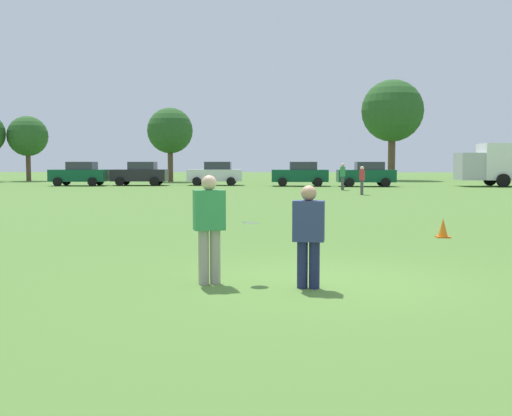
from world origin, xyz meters
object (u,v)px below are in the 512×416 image
player_thrower (209,223)px  parked_car_mid_right (300,174)px  parked_car_near_right (367,174)px  parked_car_mid_left (140,173)px  bystander_far_jogger (343,175)px  parked_car_center (216,173)px  player_defender (309,231)px  frisbee (250,223)px  parked_car_near_left (80,174)px  bystander_sideline_watcher (362,179)px  traffic_cone (443,228)px

player_thrower → parked_car_mid_right: parked_car_mid_right is taller
parked_car_near_right → parked_car_mid_left: bearing=176.2°
player_thrower → bystander_far_jogger: size_ratio=0.97×
parked_car_center → parked_car_mid_right: bearing=-10.8°
player_defender → parked_car_center: parked_car_center is taller
player_thrower → parked_car_center: size_ratio=0.40×
player_thrower → frisbee: 0.63m
parked_car_near_left → parked_car_center: size_ratio=1.00×
parked_car_mid_right → bystander_sideline_watcher: bearing=-75.3°
traffic_cone → bystander_far_jogger: (-0.09, 24.80, 0.75)m
traffic_cone → bystander_sideline_watcher: 19.30m
traffic_cone → parked_car_near_right: 30.65m
parked_car_center → parked_car_near_right: same height
bystander_sideline_watcher → bystander_far_jogger: (-0.55, 5.52, 0.08)m
parked_car_near_left → parked_car_near_right: 21.64m
player_thrower → player_defender: bearing=-9.7°
parked_car_near_left → parked_car_near_right: size_ratio=1.00×
player_defender → parked_car_mid_left: (-11.33, 37.98, 0.06)m
parked_car_mid_right → bystander_far_jogger: (2.55, -6.26, 0.06)m
bystander_sideline_watcher → frisbee: bearing=-101.1°
player_defender → bystander_far_jogger: size_ratio=0.89×
parked_car_mid_left → parked_car_near_right: 17.20m
player_defender → frisbee: bearing=155.7°
player_thrower → traffic_cone: 7.93m
parked_car_near_left → bystander_sideline_watcher: size_ratio=2.65×
traffic_cone → parked_car_center: (-9.17, 32.30, 0.69)m
player_thrower → parked_car_mid_left: bearing=104.6°
player_thrower → frisbee: (0.61, 0.15, -0.01)m
player_defender → parked_car_mid_right: 37.35m
bystander_sideline_watcher → parked_car_near_left: bearing=149.6°
frisbee → parked_car_mid_right: bearing=87.1°
parked_car_mid_left → parked_car_mid_right: bearing=-3.0°
player_defender → parked_car_near_right: bearing=81.0°
bystander_far_jogger → player_thrower: bearing=-99.2°
bystander_far_jogger → parked_car_mid_right: bearing=112.2°
parked_car_center → bystander_sideline_watcher: size_ratio=2.65×
parked_car_near_left → bystander_far_jogger: 20.27m
player_defender → parked_car_center: (-5.57, 38.58, 0.06)m
parked_car_mid_left → bystander_far_jogger: (14.84, -6.90, 0.06)m
parked_car_center → player_defender: bearing=-81.8°
parked_car_center → bystander_sideline_watcher: 16.19m
parked_car_mid_right → bystander_sideline_watcher: parked_car_mid_right is taller
parked_car_mid_left → parked_car_center: size_ratio=1.00×
parked_car_near_left → traffic_cone: bearing=-57.9°
traffic_cone → parked_car_mid_right: parked_car_mid_right is taller
player_defender → traffic_cone: (3.60, 6.28, -0.63)m
parked_car_near_left → bystander_sideline_watcher: parked_car_near_left is taller
player_defender → bystander_sideline_watcher: size_ratio=0.96×
player_defender → parked_car_mid_right: size_ratio=0.36×
player_defender → parked_car_near_left: parked_car_near_left is taller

